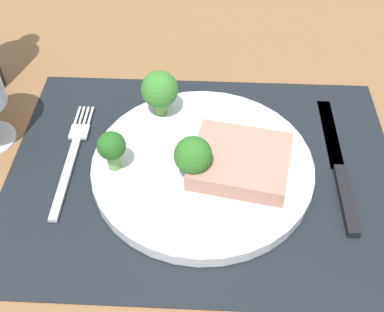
{
  "coord_description": "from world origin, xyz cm",
  "views": [
    {
      "loc": [
        0.54,
        -38.43,
        44.1
      ],
      "look_at": [
        -1.32,
        0.91,
        1.9
      ],
      "focal_mm": 44.38,
      "sensor_mm": 36.0,
      "label": 1
    }
  ],
  "objects_px": {
    "fork": "(72,156)",
    "knife": "(340,171)",
    "plate": "(202,166)",
    "steak": "(240,161)"
  },
  "relations": [
    {
      "from": "plate",
      "to": "knife",
      "type": "height_order",
      "value": "plate"
    },
    {
      "from": "plate",
      "to": "steak",
      "type": "xyz_separation_m",
      "value": [
        0.04,
        -0.01,
        0.02
      ]
    },
    {
      "from": "plate",
      "to": "fork",
      "type": "height_order",
      "value": "plate"
    },
    {
      "from": "fork",
      "to": "plate",
      "type": "bearing_deg",
      "value": -2.65
    },
    {
      "from": "steak",
      "to": "plate",
      "type": "bearing_deg",
      "value": 171.36
    },
    {
      "from": "plate",
      "to": "steak",
      "type": "distance_m",
      "value": 0.05
    },
    {
      "from": "plate",
      "to": "knife",
      "type": "xyz_separation_m",
      "value": [
        0.17,
        0.01,
        -0.0
      ]
    },
    {
      "from": "knife",
      "to": "steak",
      "type": "bearing_deg",
      "value": -173.49
    },
    {
      "from": "fork",
      "to": "knife",
      "type": "bearing_deg",
      "value": 0.75
    },
    {
      "from": "steak",
      "to": "knife",
      "type": "relative_size",
      "value": 0.49
    }
  ]
}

